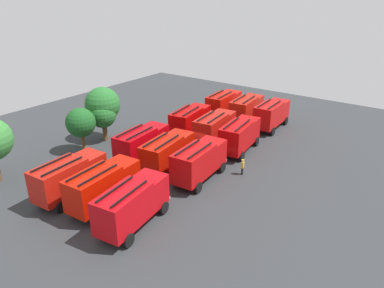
% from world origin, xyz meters
% --- Properties ---
extents(ground_plane, '(63.82, 63.82, 0.00)m').
position_xyz_m(ground_plane, '(0.00, 0.00, 0.00)').
color(ground_plane, '#2D3033').
extents(fire_truck_0, '(7.46, 3.51, 3.88)m').
position_xyz_m(fire_truck_0, '(-13.68, -4.07, 2.15)').
color(fire_truck_0, '#BC080E').
rests_on(fire_truck_0, ground).
extents(fire_truck_1, '(7.35, 3.16, 3.88)m').
position_xyz_m(fire_truck_1, '(-4.27, -3.99, 2.15)').
color(fire_truck_1, '#B4090B').
rests_on(fire_truck_1, ground).
extents(fire_truck_2, '(7.44, 3.44, 3.88)m').
position_xyz_m(fire_truck_2, '(4.10, -3.91, 2.15)').
color(fire_truck_2, '#B50707').
rests_on(fire_truck_2, ground).
extents(fire_truck_3, '(7.29, 2.97, 3.88)m').
position_xyz_m(fire_truck_3, '(13.35, -3.68, 2.15)').
color(fire_truck_3, '#BC0D0C').
rests_on(fire_truck_3, ground).
extents(fire_truck_4, '(7.36, 3.19, 3.88)m').
position_xyz_m(fire_truck_4, '(-13.09, 0.01, 2.15)').
color(fire_truck_4, '#B91003').
rests_on(fire_truck_4, ground).
extents(fire_truck_5, '(7.44, 3.45, 3.88)m').
position_xyz_m(fire_truck_5, '(-4.56, -0.17, 2.15)').
color(fire_truck_5, '#A91004').
rests_on(fire_truck_5, ground).
extents(fire_truck_6, '(7.41, 3.35, 3.88)m').
position_xyz_m(fire_truck_6, '(4.49, -0.21, 2.15)').
color(fire_truck_6, '#A9140D').
rests_on(fire_truck_6, ground).
extents(fire_truck_7, '(7.40, 3.30, 3.88)m').
position_xyz_m(fire_truck_7, '(13.46, 0.18, 2.15)').
color(fire_truck_7, '#B2160B').
rests_on(fire_truck_7, ground).
extents(fire_truck_8, '(7.35, 3.17, 3.88)m').
position_xyz_m(fire_truck_8, '(-13.84, 3.71, 2.15)').
color(fire_truck_8, '#AD160C').
rests_on(fire_truck_8, ground).
extents(fire_truck_9, '(7.39, 3.28, 3.88)m').
position_xyz_m(fire_truck_9, '(-4.35, 3.68, 2.15)').
color(fire_truck_9, '#AC040B').
rests_on(fire_truck_9, ground).
extents(fire_truck_10, '(7.47, 3.56, 3.88)m').
position_xyz_m(fire_truck_10, '(4.73, 3.72, 2.15)').
color(fire_truck_10, '#AD0505').
rests_on(fire_truck_10, ground).
extents(fire_truck_11, '(7.35, 3.16, 3.88)m').
position_xyz_m(fire_truck_11, '(13.54, 4.03, 2.15)').
color(fire_truck_11, '#BB0F06').
rests_on(fire_truck_11, ground).
extents(firefighter_0, '(0.41, 0.48, 1.82)m').
position_xyz_m(firefighter_0, '(13.67, 2.05, 1.03)').
color(firefighter_0, black).
rests_on(firefighter_0, ground).
extents(firefighter_1, '(0.44, 0.48, 1.74)m').
position_xyz_m(firefighter_1, '(9.16, -2.28, 0.98)').
color(firefighter_1, black).
rests_on(firefighter_1, ground).
extents(firefighter_2, '(0.43, 0.48, 1.76)m').
position_xyz_m(firefighter_2, '(18.79, 0.67, 0.99)').
color(firefighter_2, black).
rests_on(firefighter_2, ground).
extents(firefighter_3, '(0.47, 0.34, 1.69)m').
position_xyz_m(firefighter_3, '(-0.73, -6.98, 0.95)').
color(firefighter_3, black).
rests_on(firefighter_3, ground).
extents(tree_1, '(3.43, 3.43, 5.31)m').
position_xyz_m(tree_1, '(-6.60, 11.08, 3.57)').
color(tree_1, brown).
rests_on(tree_1, ground).
extents(tree_2, '(3.37, 3.37, 5.23)m').
position_xyz_m(tree_2, '(-3.06, 11.41, 3.52)').
color(tree_2, brown).
rests_on(tree_2, ground).
extents(tree_3, '(4.34, 4.34, 6.73)m').
position_xyz_m(tree_3, '(-2.43, 11.96, 4.53)').
color(tree_3, brown).
rests_on(tree_3, ground).
extents(traffic_cone_0, '(0.48, 0.48, 0.68)m').
position_xyz_m(traffic_cone_0, '(-7.38, 6.33, 0.34)').
color(traffic_cone_0, '#F2600C').
rests_on(traffic_cone_0, ground).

